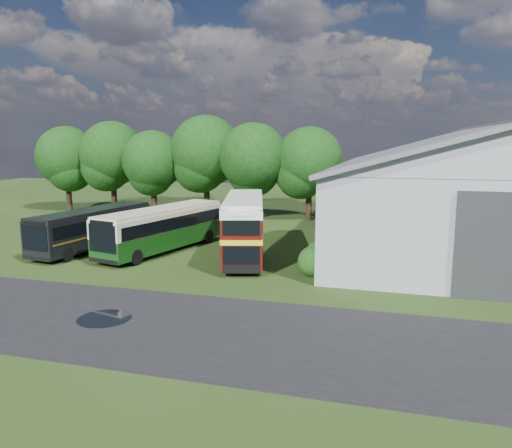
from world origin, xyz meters
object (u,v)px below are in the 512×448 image
(bus_green_single, at_px, (162,228))
(bus_maroon_double, at_px, (244,228))
(storage_shed, at_px, (479,187))
(bus_dark_single, at_px, (93,228))

(bus_green_single, height_order, bus_maroon_double, bus_maroon_double)
(storage_shed, xyz_separation_m, bus_dark_single, (-24.71, -7.48, -2.73))
(bus_green_single, relative_size, bus_dark_single, 1.07)
(bus_dark_single, bearing_deg, bus_green_single, 15.29)
(storage_shed, distance_m, bus_dark_single, 25.97)
(bus_maroon_double, height_order, bus_dark_single, bus_maroon_double)
(storage_shed, bearing_deg, bus_green_single, -161.12)
(bus_green_single, xyz_separation_m, bus_dark_single, (-4.78, -0.67, -0.09))
(bus_maroon_double, xyz_separation_m, bus_dark_single, (-10.56, -0.15, -0.49))
(bus_green_single, bearing_deg, bus_dark_single, -158.59)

